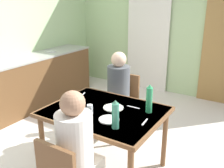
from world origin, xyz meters
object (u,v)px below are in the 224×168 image
object	(u,v)px
kitchen_counter	(39,79)
serving_bowl_center	(70,116)
person_near_diner	(76,141)
water_bottle_green_far	(115,115)
person_far_diner	(118,85)
dining_table	(105,116)
chair_far_diner	(123,101)
water_bottle_green_near	(149,99)

from	to	relation	value
kitchen_counter	serving_bowl_center	xyz separation A→B (m)	(1.96, -1.39, 0.32)
kitchen_counter	person_near_diner	bearing A→B (deg)	-36.82
kitchen_counter	water_bottle_green_far	size ratio (longest dim) A/B	8.15
person_near_diner	person_far_diner	world-z (taller)	same
kitchen_counter	person_far_diner	xyz separation A→B (m)	(1.88, -0.33, 0.33)
kitchen_counter	dining_table	distance (m)	2.37
chair_far_diner	serving_bowl_center	size ratio (longest dim) A/B	5.12
water_bottle_green_near	kitchen_counter	bearing A→B (deg)	162.01
person_near_diner	serving_bowl_center	xyz separation A→B (m)	(-0.36, 0.34, -0.01)
dining_table	person_far_diner	world-z (taller)	person_far_diner
person_near_diner	water_bottle_green_far	bearing A→B (deg)	74.40
chair_far_diner	person_far_diner	distance (m)	0.31
kitchen_counter	person_near_diner	size ratio (longest dim) A/B	2.95
water_bottle_green_far	dining_table	bearing A→B (deg)	137.54
chair_far_diner	water_bottle_green_near	world-z (taller)	water_bottle_green_near
water_bottle_green_far	person_far_diner	bearing A→B (deg)	119.49
person_far_diner	water_bottle_green_far	size ratio (longest dim) A/B	2.77
kitchen_counter	dining_table	size ratio (longest dim) A/B	1.86
serving_bowl_center	chair_far_diner	bearing A→B (deg)	93.79
person_far_diner	water_bottle_green_far	bearing A→B (deg)	119.49
kitchen_counter	chair_far_diner	size ratio (longest dim) A/B	2.61
dining_table	chair_far_diner	world-z (taller)	chair_far_diner
water_bottle_green_far	serving_bowl_center	size ratio (longest dim) A/B	1.64
water_bottle_green_near	water_bottle_green_far	world-z (taller)	water_bottle_green_near
water_bottle_green_near	water_bottle_green_far	xyz separation A→B (m)	(-0.12, -0.48, -0.01)
kitchen_counter	serving_bowl_center	world-z (taller)	kitchen_counter
chair_far_diner	water_bottle_green_far	distance (m)	1.30
person_far_diner	serving_bowl_center	world-z (taller)	person_far_diner
chair_far_diner	water_bottle_green_far	world-z (taller)	water_bottle_green_far
kitchen_counter	water_bottle_green_near	xyz separation A→B (m)	(2.55, -0.83, 0.44)
dining_table	person_far_diner	size ratio (longest dim) A/B	1.59
water_bottle_green_near	person_far_diner	bearing A→B (deg)	143.60
dining_table	chair_far_diner	xyz separation A→B (m)	(-0.25, 0.83, -0.17)
dining_table	person_far_diner	xyz separation A→B (m)	(-0.25, 0.70, 0.11)
person_far_diner	water_bottle_green_near	xyz separation A→B (m)	(0.67, -0.49, 0.11)
kitchen_counter	chair_far_diner	xyz separation A→B (m)	(1.88, -0.20, 0.05)
water_bottle_green_far	water_bottle_green_near	bearing A→B (deg)	76.29
kitchen_counter	person_far_diner	bearing A→B (deg)	-10.09
chair_far_diner	water_bottle_green_far	bearing A→B (deg)	116.39
dining_table	person_far_diner	bearing A→B (deg)	109.62
chair_far_diner	serving_bowl_center	bearing A→B (deg)	93.79
water_bottle_green_near	serving_bowl_center	distance (m)	0.82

